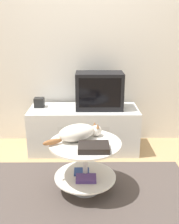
% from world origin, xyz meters
% --- Properties ---
extents(ground_plane, '(12.00, 12.00, 0.00)m').
position_xyz_m(ground_plane, '(0.00, 0.00, 0.00)').
color(ground_plane, tan).
extents(wall_back, '(8.00, 0.05, 2.60)m').
position_xyz_m(wall_back, '(0.00, 1.28, 1.30)').
color(wall_back, silver).
rests_on(wall_back, ground_plane).
extents(rug, '(2.01, 1.07, 0.02)m').
position_xyz_m(rug, '(0.00, 0.00, 0.01)').
color(rug, '#4C423D').
rests_on(rug, ground_plane).
extents(tv_stand, '(1.32, 0.53, 0.54)m').
position_xyz_m(tv_stand, '(-0.04, 0.93, 0.27)').
color(tv_stand, silver).
rests_on(tv_stand, ground_plane).
extents(tv, '(0.56, 0.32, 0.44)m').
position_xyz_m(tv, '(0.14, 0.93, 0.76)').
color(tv, black).
rests_on(tv, tv_stand).
extents(speaker, '(0.12, 0.12, 0.12)m').
position_xyz_m(speaker, '(-0.59, 0.99, 0.60)').
color(speaker, black).
rests_on(speaker, tv_stand).
extents(coffee_table, '(0.65, 0.65, 0.49)m').
position_xyz_m(coffee_table, '(-0.02, 0.01, 0.33)').
color(coffee_table, '#B2B2B7').
rests_on(coffee_table, rug).
extents(dvd_box, '(0.26, 0.19, 0.05)m').
position_xyz_m(dvd_box, '(0.05, -0.14, 0.53)').
color(dvd_box, black).
rests_on(dvd_box, coffee_table).
extents(cat, '(0.52, 0.34, 0.15)m').
position_xyz_m(cat, '(-0.08, 0.06, 0.58)').
color(cat, silver).
rests_on(cat, coffee_table).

